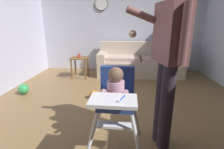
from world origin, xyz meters
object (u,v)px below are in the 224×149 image
(high_chair, at_px, (116,94))
(wall_clock, at_px, (101,4))
(adult_standing, at_px, (168,61))
(side_table, at_px, (80,63))
(couch, at_px, (140,62))
(toy_ball, at_px, (94,94))
(sippy_cup, at_px, (79,56))
(toy_ball_second, at_px, (24,89))

(high_chair, xyz_separation_m, wall_clock, (-0.55, 3.40, 1.22))
(adult_standing, bearing_deg, side_table, -69.78)
(couch, xyz_separation_m, high_chair, (-0.52, -2.92, 0.31))
(high_chair, bearing_deg, adult_standing, 104.43)
(toy_ball, height_order, wall_clock, wall_clock)
(couch, bearing_deg, high_chair, -10.14)
(couch, distance_m, side_table, 1.59)
(sippy_cup, bearing_deg, toy_ball_second, -126.71)
(couch, height_order, sippy_cup, couch)
(toy_ball, bearing_deg, toy_ball_second, 174.67)
(couch, distance_m, wall_clock, 1.93)
(adult_standing, bearing_deg, wall_clock, -84.30)
(couch, xyz_separation_m, adult_standing, (-0.01, -2.81, 0.64))
(toy_ball_second, bearing_deg, couch, 32.72)
(toy_ball, xyz_separation_m, toy_ball_second, (-1.41, 0.13, 0.02))
(toy_ball, bearing_deg, couch, 59.63)
(sippy_cup, distance_m, wall_clock, 1.63)
(adult_standing, height_order, side_table, adult_standing)
(high_chair, height_order, adult_standing, adult_standing)
(high_chair, bearing_deg, side_table, -155.78)
(high_chair, distance_m, adult_standing, 0.62)
(adult_standing, distance_m, side_table, 2.91)
(couch, bearing_deg, wall_clock, -113.91)
(side_table, distance_m, wall_clock, 1.78)
(adult_standing, relative_size, toy_ball, 10.38)
(couch, height_order, high_chair, high_chair)
(adult_standing, distance_m, wall_clock, 3.57)
(couch, xyz_separation_m, toy_ball_second, (-2.39, -1.54, -0.23))
(wall_clock, bearing_deg, adult_standing, -72.04)
(toy_ball_second, bearing_deg, high_chair, -36.50)
(toy_ball_second, bearing_deg, adult_standing, -28.11)
(couch, bearing_deg, adult_standing, -0.20)
(adult_standing, height_order, sippy_cup, adult_standing)
(sippy_cup, bearing_deg, side_table, -0.00)
(high_chair, xyz_separation_m, sippy_cup, (-1.02, 2.52, -0.07))
(side_table, distance_m, sippy_cup, 0.19)
(side_table, height_order, sippy_cup, sippy_cup)
(couch, distance_m, toy_ball_second, 2.85)
(couch, height_order, wall_clock, wall_clock)
(toy_ball_second, distance_m, side_table, 1.44)
(toy_ball, bearing_deg, adult_standing, -49.67)
(toy_ball_second, height_order, side_table, side_table)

